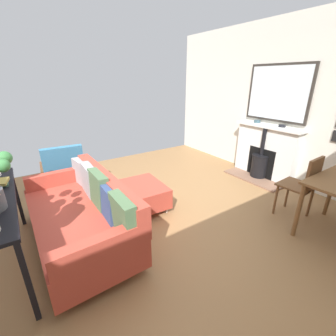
{
  "coord_description": "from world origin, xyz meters",
  "views": [
    {
      "loc": [
        1.15,
        2.39,
        1.81
      ],
      "look_at": [
        -0.58,
        -0.17,
        0.59
      ],
      "focal_mm": 24.4,
      "sensor_mm": 36.0,
      "label": 1
    }
  ],
  "objects_px": {
    "mantel_bowl_near": "(257,121)",
    "armchair_accent": "(64,166)",
    "fireplace": "(264,154)",
    "sofa": "(84,214)",
    "ottoman": "(144,194)",
    "dining_chair_near_fireplace": "(304,183)",
    "mantel_bowl_far": "(282,126)"
  },
  "relations": [
    {
      "from": "sofa",
      "to": "armchair_accent",
      "type": "relative_size",
      "value": 2.21
    },
    {
      "from": "mantel_bowl_near",
      "to": "ottoman",
      "type": "bearing_deg",
      "value": -0.02
    },
    {
      "from": "fireplace",
      "to": "dining_chair_near_fireplace",
      "type": "height_order",
      "value": "fireplace"
    },
    {
      "from": "fireplace",
      "to": "armchair_accent",
      "type": "relative_size",
      "value": 1.52
    },
    {
      "from": "ottoman",
      "to": "mantel_bowl_far",
      "type": "bearing_deg",
      "value": 168.57
    },
    {
      "from": "mantel_bowl_far",
      "to": "dining_chair_near_fireplace",
      "type": "relative_size",
      "value": 0.13
    },
    {
      "from": "fireplace",
      "to": "mantel_bowl_near",
      "type": "relative_size",
      "value": 10.43
    },
    {
      "from": "fireplace",
      "to": "sofa",
      "type": "xyz_separation_m",
      "value": [
        3.38,
        -0.01,
        -0.1
      ]
    },
    {
      "from": "mantel_bowl_far",
      "to": "mantel_bowl_near",
      "type": "bearing_deg",
      "value": -90.0
    },
    {
      "from": "mantel_bowl_far",
      "to": "ottoman",
      "type": "distance_m",
      "value": 2.66
    },
    {
      "from": "fireplace",
      "to": "armchair_accent",
      "type": "bearing_deg",
      "value": -24.21
    },
    {
      "from": "mantel_bowl_far",
      "to": "sofa",
      "type": "distance_m",
      "value": 3.47
    },
    {
      "from": "fireplace",
      "to": "ottoman",
      "type": "xyz_separation_m",
      "value": [
        2.46,
        -0.26,
        -0.22
      ]
    },
    {
      "from": "ottoman",
      "to": "armchair_accent",
      "type": "height_order",
      "value": "armchair_accent"
    },
    {
      "from": "fireplace",
      "to": "sofa",
      "type": "height_order",
      "value": "fireplace"
    },
    {
      "from": "armchair_accent",
      "to": "sofa",
      "type": "bearing_deg",
      "value": 86.87
    },
    {
      "from": "fireplace",
      "to": "mantel_bowl_far",
      "type": "bearing_deg",
      "value": 94.25
    },
    {
      "from": "sofa",
      "to": "armchair_accent",
      "type": "bearing_deg",
      "value": -93.13
    },
    {
      "from": "mantel_bowl_near",
      "to": "ottoman",
      "type": "height_order",
      "value": "mantel_bowl_near"
    },
    {
      "from": "armchair_accent",
      "to": "dining_chair_near_fireplace",
      "type": "distance_m",
      "value": 3.6
    },
    {
      "from": "fireplace",
      "to": "armchair_accent",
      "type": "distance_m",
      "value": 3.61
    },
    {
      "from": "fireplace",
      "to": "ottoman",
      "type": "distance_m",
      "value": 2.49
    },
    {
      "from": "armchair_accent",
      "to": "dining_chair_near_fireplace",
      "type": "bearing_deg",
      "value": 132.96
    },
    {
      "from": "dining_chair_near_fireplace",
      "to": "mantel_bowl_near",
      "type": "bearing_deg",
      "value": -121.21
    },
    {
      "from": "sofa",
      "to": "armchair_accent",
      "type": "distance_m",
      "value": 1.48
    },
    {
      "from": "fireplace",
      "to": "sofa",
      "type": "relative_size",
      "value": 0.69
    },
    {
      "from": "sofa",
      "to": "ottoman",
      "type": "distance_m",
      "value": 0.95
    },
    {
      "from": "mantel_bowl_near",
      "to": "armchair_accent",
      "type": "height_order",
      "value": "mantel_bowl_near"
    },
    {
      "from": "sofa",
      "to": "armchair_accent",
      "type": "height_order",
      "value": "armchair_accent"
    },
    {
      "from": "mantel_bowl_near",
      "to": "ottoman",
      "type": "distance_m",
      "value": 2.61
    },
    {
      "from": "fireplace",
      "to": "ottoman",
      "type": "height_order",
      "value": "fireplace"
    },
    {
      "from": "sofa",
      "to": "mantel_bowl_near",
      "type": "bearing_deg",
      "value": -175.73
    }
  ]
}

